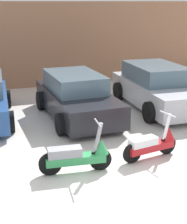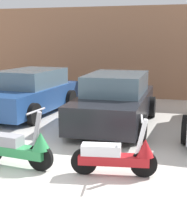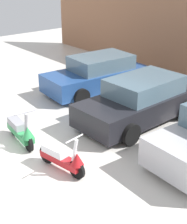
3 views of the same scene
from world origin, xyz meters
TOP-DOWN VIEW (x-y plane):
  - ground_plane at (0.00, 0.00)m, footprint 28.00×28.00m
  - wall_back at (0.00, 8.94)m, footprint 19.60×0.12m
  - scooter_front_left at (-0.46, 0.95)m, footprint 1.57×0.57m
  - scooter_front_right at (1.37, 1.04)m, footprint 1.47×0.57m
  - car_rear_left at (-2.29, 5.22)m, footprint 2.15×4.08m
  - car_rear_center at (0.58, 4.48)m, footprint 2.02×4.07m

SIDE VIEW (x-z plane):
  - ground_plane at x=0.00m, z-range 0.00..0.00m
  - scooter_front_right at x=1.37m, z-range -0.15..0.88m
  - scooter_front_left at x=-0.46m, z-range -0.16..0.94m
  - car_rear_left at x=-2.29m, z-range -0.03..1.32m
  - car_rear_center at x=0.58m, z-range -0.03..1.34m
  - wall_back at x=0.00m, z-range 0.00..3.50m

